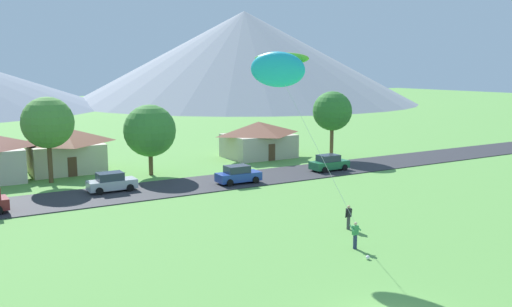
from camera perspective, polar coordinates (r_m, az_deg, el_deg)
The scene contains 13 objects.
road_strip at distance 49.30m, azimuth -10.78°, elevation -3.80°, with size 160.00×6.99×0.08m, color #2D2D33.
mountain_central_ridge at distance 174.42m, azimuth -1.25°, elevation 10.18°, with size 108.08×108.08×28.53m, color #8E939E.
house_left_center at distance 60.16m, azimuth -19.53°, elevation 0.47°, with size 7.77×6.80×4.71m.
house_right_center at distance 66.00m, azimuth 0.27°, elevation 1.57°, with size 8.40×6.62×4.38m.
tree_near_left at distance 55.62m, azimuth -11.17°, elevation 2.38°, with size 5.29×5.29×7.23m.
tree_left_of_center at distance 54.46m, azimuth -21.18°, elevation 3.05°, with size 4.87×4.87×8.22m.
tree_right_of_center at distance 65.40m, azimuth 8.08°, elevation 4.46°, with size 4.72×4.72×8.12m.
parked_car_green_west_end at distance 57.77m, azimuth 7.73°, elevation -1.00°, with size 4.22×2.13×1.68m.
parked_car_silver_mid_west at distance 49.35m, azimuth -15.04°, elevation -2.96°, with size 4.21×2.09×1.68m.
parked_car_blue_mid_east at distance 51.03m, azimuth -1.91°, elevation -2.26°, with size 4.25×2.17×1.68m.
kite_flyer_with_kite at distance 34.80m, azimuth 2.39°, elevation 8.82°, with size 4.34×7.54×12.02m.
watcher_person at distance 37.35m, azimuth 9.77°, elevation -6.61°, with size 0.56×0.24×1.68m.
soccer_ball at distance 32.12m, azimuth 11.74°, elevation -10.71°, with size 0.24×0.24×0.24m, color white.
Camera 1 is at (-15.96, -15.39, 10.89)m, focal length 37.81 mm.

